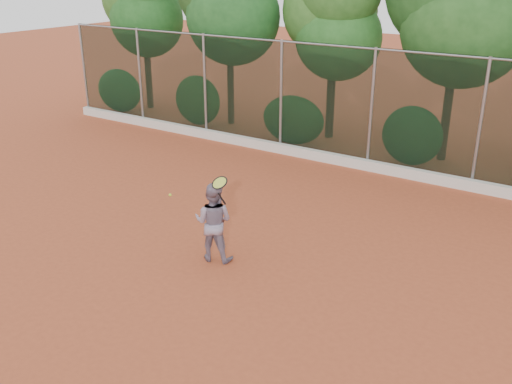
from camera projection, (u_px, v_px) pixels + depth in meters
The scene contains 7 objects.
ground at pixel (229, 265), 11.46m from camera, with size 80.00×80.00×0.00m, color #AB4928.
concrete_curb at pixel (365, 165), 16.70m from camera, with size 24.00×0.20×0.30m, color silver.
tennis_player at pixel (213, 222), 11.42m from camera, with size 0.80×0.63×1.65m, color gray.
chainlink_fence at pixel (372, 106), 16.20m from camera, with size 24.09×0.09×3.50m.
foliage_backdrop at pixel (387, 7), 17.06m from camera, with size 23.70×3.63×7.55m.
tennis_racket at pixel (220, 185), 10.81m from camera, with size 0.36×0.33×0.60m.
tennis_ball_in_flight at pixel (170, 195), 11.57m from camera, with size 0.06×0.06×0.06m.
Camera 1 is at (5.98, -8.13, 5.66)m, focal length 40.00 mm.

